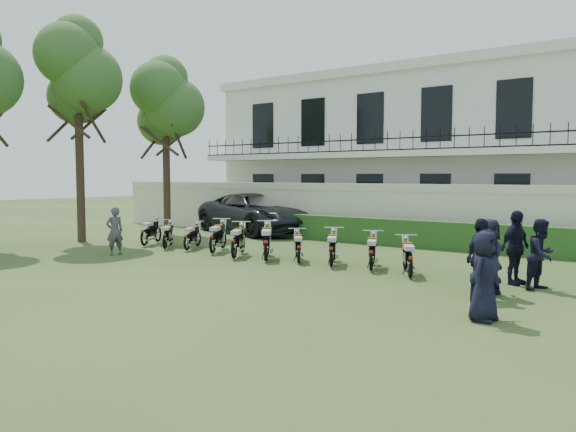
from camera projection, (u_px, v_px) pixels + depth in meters
name	position (u px, v px, depth m)	size (l,w,h in m)	color
ground	(248.00, 268.00, 15.85)	(100.00, 100.00, 0.00)	#2D451B
perimeter_wall	(379.00, 212.00, 22.19)	(30.00, 0.35, 2.30)	beige
hedge	(393.00, 232.00, 21.00)	(18.00, 0.60, 1.00)	#1A491A
building	(437.00, 153.00, 26.79)	(20.40, 9.60, 7.40)	silver
tree_west_mid	(78.00, 71.00, 21.76)	(3.40, 3.20, 8.82)	#473323
tree_west_near	(166.00, 101.00, 24.74)	(3.40, 3.20, 7.90)	#473323
motorcycle_0	(144.00, 234.00, 20.65)	(0.99, 1.75, 1.05)	black
motorcycle_1	(165.00, 237.00, 19.73)	(1.18, 1.46, 0.98)	black
motorcycle_2	(187.00, 239.00, 19.42)	(0.90, 1.60, 0.95)	black
motorcycle_3	(213.00, 239.00, 18.60)	(1.06, 1.81, 1.10)	black
motorcycle_4	(234.00, 244.00, 17.47)	(1.09, 1.77, 1.08)	black
motorcycle_5	(266.00, 245.00, 16.87)	(1.34, 1.77, 1.15)	black
motorcycle_6	(299.00, 249.00, 16.55)	(1.14, 1.44, 0.96)	black
motorcycle_7	(331.00, 251.00, 15.84)	(1.01, 1.73, 1.05)	black
motorcycle_8	(371.00, 255.00, 15.19)	(0.92, 1.73, 1.02)	black
motorcycle_9	(410.00, 261.00, 14.17)	(1.00, 1.64, 1.00)	black
suv	(256.00, 213.00, 25.56)	(3.01, 6.53, 1.82)	black
inspector	(115.00, 231.00, 18.45)	(0.58, 0.38, 1.58)	#515156
officer_0	(484.00, 276.00, 10.06)	(0.80, 0.52, 1.63)	black
officer_1	(488.00, 274.00, 10.22)	(0.80, 0.62, 1.64)	black
officer_2	(480.00, 259.00, 11.88)	(1.01, 0.42, 1.72)	black
officer_3	(489.00, 257.00, 12.30)	(0.82, 0.53, 1.67)	black
officer_4	(542.00, 254.00, 12.82)	(0.79, 0.62, 1.63)	black
officer_5	(515.00, 248.00, 13.43)	(1.05, 0.44, 1.79)	black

